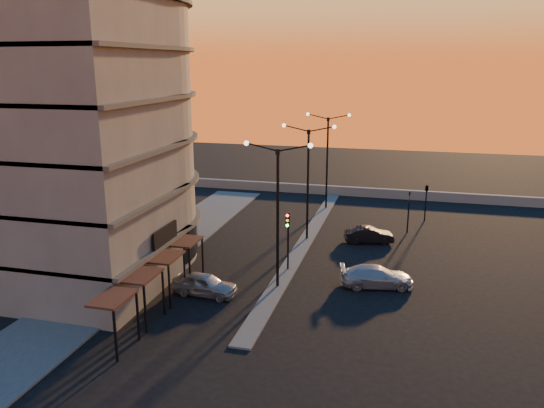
{
  "coord_description": "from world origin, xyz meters",
  "views": [
    {
      "loc": [
        7.71,
        -30.95,
        14.07
      ],
      "look_at": [
        -1.76,
        5.32,
        4.13
      ],
      "focal_mm": 35.0,
      "sensor_mm": 36.0,
      "label": 1
    }
  ],
  "objects_px": {
    "traffic_light_main": "(288,232)",
    "car_hatchback": "(205,284)",
    "car_sedan": "(369,235)",
    "car_wagon": "(377,276)",
    "streetlamp_mid": "(308,173)"
  },
  "relations": [
    {
      "from": "traffic_light_main",
      "to": "car_sedan",
      "type": "distance_m",
      "value": 9.43
    },
    {
      "from": "streetlamp_mid",
      "to": "car_sedan",
      "type": "height_order",
      "value": "streetlamp_mid"
    },
    {
      "from": "car_hatchback",
      "to": "car_wagon",
      "type": "xyz_separation_m",
      "value": [
        10.34,
        4.04,
        -0.01
      ]
    },
    {
      "from": "car_sedan",
      "to": "car_wagon",
      "type": "height_order",
      "value": "car_wagon"
    },
    {
      "from": "car_wagon",
      "to": "car_sedan",
      "type": "bearing_deg",
      "value": -4.15
    },
    {
      "from": "car_hatchback",
      "to": "car_wagon",
      "type": "distance_m",
      "value": 11.1
    },
    {
      "from": "traffic_light_main",
      "to": "car_hatchback",
      "type": "distance_m",
      "value": 6.94
    },
    {
      "from": "traffic_light_main",
      "to": "car_hatchback",
      "type": "relative_size",
      "value": 1.04
    },
    {
      "from": "streetlamp_mid",
      "to": "car_wagon",
      "type": "distance_m",
      "value": 11.4
    },
    {
      "from": "streetlamp_mid",
      "to": "car_hatchback",
      "type": "xyz_separation_m",
      "value": [
        -4.14,
        -12.25,
        -4.9
      ]
    },
    {
      "from": "traffic_light_main",
      "to": "car_hatchback",
      "type": "height_order",
      "value": "traffic_light_main"
    },
    {
      "from": "streetlamp_mid",
      "to": "traffic_light_main",
      "type": "relative_size",
      "value": 2.24
    },
    {
      "from": "car_hatchback",
      "to": "car_sedan",
      "type": "bearing_deg",
      "value": -32.05
    },
    {
      "from": "car_wagon",
      "to": "traffic_light_main",
      "type": "bearing_deg",
      "value": 68.17
    },
    {
      "from": "streetlamp_mid",
      "to": "car_hatchback",
      "type": "height_order",
      "value": "streetlamp_mid"
    }
  ]
}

